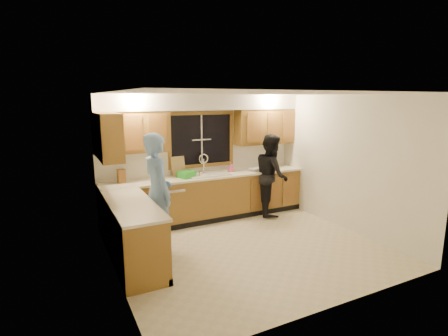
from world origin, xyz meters
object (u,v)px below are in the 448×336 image
object	(u,v)px
dishwasher	(168,205)
knife_block	(121,176)
dish_crate	(187,174)
woman	(271,175)
soap_bottle	(231,167)
man	(158,193)
stove	(141,248)
bowl	(254,169)
sink	(208,178)

from	to	relation	value
dishwasher	knife_block	size ratio (longest dim) A/B	3.34
dishwasher	dish_crate	bearing A→B (deg)	-4.37
knife_block	woman	bearing A→B (deg)	-19.27
woman	dish_crate	size ratio (longest dim) A/B	6.11
dishwasher	knife_block	world-z (taller)	knife_block
woman	soap_bottle	distance (m)	0.87
dishwasher	man	world-z (taller)	man
stove	bowl	bearing A→B (deg)	31.63
dishwasher	man	size ratio (longest dim) A/B	0.43
knife_block	sink	bearing A→B (deg)	-14.88
sink	dish_crate	xyz separation A→B (m)	(-0.46, -0.04, 0.12)
knife_block	dish_crate	size ratio (longest dim) A/B	0.88
soap_bottle	bowl	distance (m)	0.53
dishwasher	stove	size ratio (longest dim) A/B	0.91
stove	knife_block	bearing A→B (deg)	86.04
dishwasher	soap_bottle	distance (m)	1.52
stove	man	distance (m)	1.05
soap_bottle	bowl	world-z (taller)	soap_bottle
knife_block	dish_crate	distance (m)	1.22
knife_block	soap_bottle	size ratio (longest dim) A/B	1.26
sink	man	size ratio (longest dim) A/B	0.45
dishwasher	knife_block	xyz separation A→B (m)	(-0.82, 0.12, 0.63)
knife_block	soap_bottle	bearing A→B (deg)	-12.77
dishwasher	man	bearing A→B (deg)	-114.96
stove	woman	size ratio (longest dim) A/B	0.53
dishwasher	soap_bottle	size ratio (longest dim) A/B	4.21
dish_crate	bowl	bearing A→B (deg)	-0.82
sink	bowl	bearing A→B (deg)	-3.58
sink	dish_crate	world-z (taller)	sink
woman	bowl	xyz separation A→B (m)	(-0.27, 0.25, 0.09)
sink	soap_bottle	size ratio (longest dim) A/B	4.42
woman	knife_block	bearing A→B (deg)	105.24
bowl	woman	bearing A→B (deg)	-42.62
knife_block	soap_bottle	distance (m)	2.21
stove	knife_block	size ratio (longest dim) A/B	3.67
man	stove	bearing A→B (deg)	144.22
woman	dishwasher	bearing A→B (deg)	105.36
man	bowl	distance (m)	2.57
man	dishwasher	bearing A→B (deg)	-29.72
man	sink	bearing A→B (deg)	-56.80
man	dish_crate	distance (m)	1.31
man	soap_bottle	distance (m)	2.16
dishwasher	woman	xyz separation A→B (m)	(2.17, -0.30, 0.45)
dishwasher	stove	bearing A→B (deg)	-117.69
dish_crate	dishwasher	bearing A→B (deg)	175.63
bowl	soap_bottle	bearing A→B (deg)	167.37
stove	knife_block	world-z (taller)	knife_block
woman	bowl	size ratio (longest dim) A/B	7.19
dish_crate	soap_bottle	size ratio (longest dim) A/B	1.44
dishwasher	stove	world-z (taller)	stove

